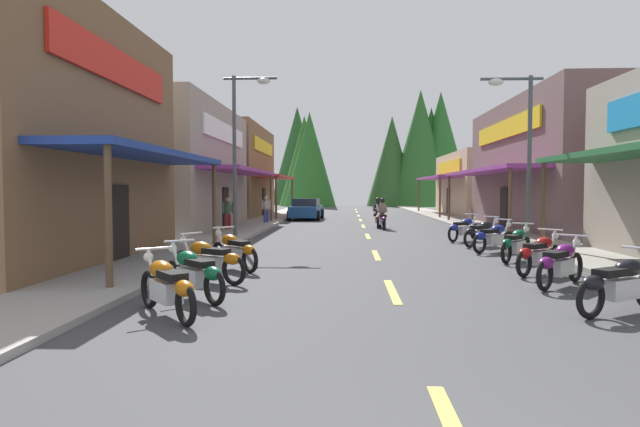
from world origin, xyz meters
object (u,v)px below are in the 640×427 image
object	(u,v)px
motorcycle_parked_right_0	(620,283)
motorcycle_parked_left_0	(167,286)
motorcycle_parked_left_3	(234,250)
motorcycle_parked_right_2	(539,253)
streetlamp_right	(520,135)
motorcycle_parked_left_2	(209,259)
pedestrian_by_shop	(266,208)
parked_car_curbside	(306,209)
motorcycle_parked_right_4	(494,237)
motorcycle_parked_left_1	(194,272)
rider_cruising_trailing	(378,215)
motorcycle_parked_right_1	(560,263)
motorcycle_parked_right_3	(516,244)
rider_cruising_lead	(382,216)
pedestrian_browsing	(228,212)
streetlamp_left	(242,134)
motorcycle_parked_right_5	(482,232)
motorcycle_parked_right_6	(464,228)

from	to	relation	value
motorcycle_parked_right_0	motorcycle_parked_left_0	xyz separation A→B (m)	(-7.11, -0.58, 0.00)
motorcycle_parked_left_0	motorcycle_parked_left_3	world-z (taller)	same
motorcycle_parked_right_2	streetlamp_right	bearing A→B (deg)	32.58
motorcycle_parked_left_2	pedestrian_by_shop	size ratio (longest dim) A/B	1.17
parked_car_curbside	motorcycle_parked_right_2	bearing A→B (deg)	-159.37
motorcycle_parked_right_4	motorcycle_parked_left_0	world-z (taller)	same
streetlamp_right	motorcycle_parked_left_1	xyz separation A→B (m)	(-8.49, -8.51, -3.28)
motorcycle_parked_left_0	rider_cruising_trailing	bearing A→B (deg)	-53.33
motorcycle_parked_left_0	motorcycle_parked_left_2	distance (m)	3.03
motorcycle_parked_right_1	motorcycle_parked_right_3	bearing A→B (deg)	39.06
motorcycle_parked_left_1	motorcycle_parked_left_2	world-z (taller)	same
motorcycle_parked_right_0	streetlamp_right	bearing A→B (deg)	50.13
pedestrian_by_shop	motorcycle_parked_right_3	bearing A→B (deg)	172.14
rider_cruising_lead	pedestrian_browsing	bearing A→B (deg)	100.23
motorcycle_parked_right_1	motorcycle_parked_left_2	size ratio (longest dim) A/B	0.85
pedestrian_browsing	pedestrian_by_shop	bearing A→B (deg)	-50.36
motorcycle_parked_left_0	pedestrian_browsing	xyz separation A→B (m)	(-2.81, 16.28, 0.45)
motorcycle_parked_right_3	streetlamp_left	bearing A→B (deg)	96.32
motorcycle_parked_right_1	streetlamp_left	bearing A→B (deg)	86.91
motorcycle_parked_right_1	motorcycle_parked_left_3	world-z (taller)	same
motorcycle_parked_right_4	motorcycle_parked_right_5	bearing A→B (deg)	47.29
pedestrian_browsing	motorcycle_parked_left_0	bearing A→B (deg)	150.31
motorcycle_parked_left_0	parked_car_curbside	bearing A→B (deg)	-40.70
motorcycle_parked_left_1	pedestrian_browsing	size ratio (longest dim) A/B	0.98
motorcycle_parked_right_1	motorcycle_parked_left_3	distance (m)	7.35
motorcycle_parked_right_0	motorcycle_parked_right_6	distance (m)	11.71
rider_cruising_lead	motorcycle_parked_right_4	bearing A→B (deg)	-166.60
streetlamp_right	motorcycle_parked_right_0	distance (m)	9.90
motorcycle_parked_right_2	motorcycle_parked_right_5	xyz separation A→B (m)	(0.23, 5.97, 0.00)
rider_cruising_lead	pedestrian_browsing	world-z (taller)	pedestrian_browsing
motorcycle_parked_right_1	motorcycle_parked_left_3	xyz separation A→B (m)	(-7.11, 1.88, 0.00)
motorcycle_parked_right_6	motorcycle_parked_left_0	world-z (taller)	same
streetlamp_right	pedestrian_browsing	size ratio (longest dim) A/B	3.53
motorcycle_parked_right_1	motorcycle_parked_left_2	distance (m)	7.27
motorcycle_parked_right_0	motorcycle_parked_right_4	world-z (taller)	same
rider_cruising_lead	rider_cruising_trailing	size ratio (longest dim) A/B	1.00
streetlamp_left	motorcycle_parked_right_3	size ratio (longest dim) A/B	3.56
streetlamp_left	motorcycle_parked_right_1	distance (m)	12.75
motorcycle_parked_right_0	streetlamp_left	bearing A→B (deg)	95.26
streetlamp_right	motorcycle_parked_left_2	bearing A→B (deg)	-141.96
motorcycle_parked_right_6	pedestrian_by_shop	size ratio (longest dim) A/B	0.98
motorcycle_parked_left_0	motorcycle_parked_left_1	xyz separation A→B (m)	(0.03, 1.30, 0.00)
streetlamp_left	motorcycle_parked_right_3	distance (m)	10.70
motorcycle_parked_left_1	motorcycle_parked_right_0	bearing A→B (deg)	-140.92
motorcycle_parked_right_3	rider_cruising_lead	bearing A→B (deg)	51.42
pedestrian_browsing	streetlamp_left	bearing A→B (deg)	160.31
motorcycle_parked_left_1	pedestrian_by_shop	world-z (taller)	pedestrian_by_shop
motorcycle_parked_left_2	rider_cruising_lead	xyz separation A→B (m)	(4.69, 15.08, 0.17)
pedestrian_by_shop	motorcycle_parked_right_1	bearing A→B (deg)	165.75
motorcycle_parked_right_5	motorcycle_parked_left_3	world-z (taller)	same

